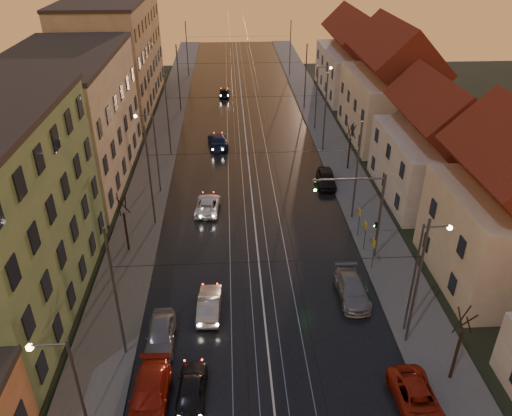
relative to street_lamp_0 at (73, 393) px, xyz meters
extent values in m
cube|color=black|center=(9.10, 38.00, -4.87)|extent=(16.00, 120.00, 0.04)
cube|color=#4C4C4C|center=(-0.90, 38.00, -4.81)|extent=(4.00, 120.00, 0.15)
cube|color=#4C4C4C|center=(19.10, 38.00, -4.81)|extent=(4.00, 120.00, 0.15)
cube|color=gray|center=(6.90, 38.00, -4.83)|extent=(0.06, 120.00, 0.03)
cube|color=gray|center=(8.33, 38.00, -4.83)|extent=(0.06, 120.00, 0.03)
cube|color=gray|center=(9.87, 38.00, -4.83)|extent=(0.06, 120.00, 0.03)
cube|color=gray|center=(11.30, 38.00, -4.83)|extent=(0.06, 120.00, 0.03)
cube|color=tan|center=(-8.40, 32.00, 1.11)|extent=(10.00, 20.00, 12.00)
cube|color=#957C60|center=(-8.40, 56.00, 2.11)|extent=(10.00, 24.00, 14.00)
cube|color=#C4B797|center=(26.10, 13.00, -1.39)|extent=(8.50, 10.00, 7.00)
cube|color=#B8B5AA|center=(26.10, 26.00, -1.89)|extent=(9.00, 12.00, 6.00)
pyramid|color=#541E13|center=(26.10, 26.00, 2.71)|extent=(9.18, 12.24, 3.20)
cube|color=#C4B797|center=(26.10, 41.00, -1.14)|extent=(9.00, 14.00, 7.50)
pyramid|color=#541E13|center=(26.10, 41.00, 4.61)|extent=(9.18, 14.28, 4.00)
cube|color=#B8B5AA|center=(26.10, 59.00, -1.64)|extent=(9.00, 16.00, 6.50)
pyramid|color=#541E13|center=(26.10, 59.00, 3.36)|extent=(9.18, 16.32, 3.50)
cylinder|color=#595B60|center=(0.50, 7.00, -0.39)|extent=(0.16, 0.16, 9.00)
cylinder|color=#595B60|center=(17.70, 7.00, -0.39)|extent=(0.16, 0.16, 9.00)
cylinder|color=#595B60|center=(0.50, 22.00, -0.39)|extent=(0.16, 0.16, 9.00)
cylinder|color=#595B60|center=(17.70, 22.00, -0.39)|extent=(0.16, 0.16, 9.00)
cylinder|color=#595B60|center=(0.50, 37.00, -0.39)|extent=(0.16, 0.16, 9.00)
cylinder|color=#595B60|center=(17.70, 37.00, -0.39)|extent=(0.16, 0.16, 9.00)
cylinder|color=#595B60|center=(0.50, 52.00, -0.39)|extent=(0.16, 0.16, 9.00)
cylinder|color=#595B60|center=(17.70, 52.00, -0.39)|extent=(0.16, 0.16, 9.00)
cylinder|color=#595B60|center=(0.50, 70.00, -0.39)|extent=(0.16, 0.16, 9.00)
cylinder|color=#595B60|center=(17.70, 70.00, -0.39)|extent=(0.16, 0.16, 9.00)
cylinder|color=#595B60|center=(0.30, 0.00, -0.89)|extent=(0.14, 0.14, 8.00)
cylinder|color=#595B60|center=(-0.50, 0.00, 2.91)|extent=(1.60, 0.10, 0.10)
sphere|color=#FFD88C|center=(-1.22, 0.00, 2.81)|extent=(0.32, 0.32, 0.32)
cylinder|color=#595B60|center=(17.90, 8.00, -0.89)|extent=(0.14, 0.14, 8.00)
cylinder|color=#595B60|center=(18.70, 8.00, 2.91)|extent=(1.60, 0.10, 0.10)
sphere|color=#FFD88C|center=(19.42, 8.00, 2.81)|extent=(0.32, 0.32, 0.32)
cylinder|color=#595B60|center=(0.30, 28.00, -0.89)|extent=(0.14, 0.14, 8.00)
cylinder|color=#595B60|center=(-0.50, 28.00, 2.91)|extent=(1.60, 0.10, 0.10)
sphere|color=#FFD88C|center=(-1.22, 28.00, 2.81)|extent=(0.32, 0.32, 0.32)
cylinder|color=#595B60|center=(17.90, 44.00, -0.89)|extent=(0.14, 0.14, 8.00)
cylinder|color=#595B60|center=(18.70, 44.00, 2.91)|extent=(1.60, 0.10, 0.10)
sphere|color=#FFD88C|center=(19.42, 44.00, 2.81)|extent=(0.32, 0.32, 0.32)
cylinder|color=#595B60|center=(18.10, 16.00, -1.29)|extent=(0.20, 0.20, 7.20)
cylinder|color=#595B60|center=(15.50, 16.00, 2.01)|extent=(5.20, 0.14, 0.14)
imported|color=black|center=(13.10, 16.00, 1.41)|extent=(0.15, 0.18, 0.90)
sphere|color=#19FF3F|center=(13.10, 15.88, 1.26)|extent=(0.20, 0.20, 0.20)
cylinder|color=black|center=(-1.10, 18.00, -3.14)|extent=(0.18, 0.18, 3.50)
cylinder|color=black|center=(-0.86, 18.09, -0.59)|extent=(0.37, 0.92, 1.61)
cylinder|color=black|center=(-1.18, 18.23, -0.59)|extent=(0.91, 0.40, 1.61)
cylinder|color=black|center=(-1.33, 17.91, -0.59)|extent=(0.37, 0.92, 1.61)
cylinder|color=black|center=(-0.97, 17.78, -0.59)|extent=(0.84, 0.54, 1.62)
cylinder|color=black|center=(19.30, 4.00, -3.14)|extent=(0.18, 0.18, 3.50)
cylinder|color=black|center=(19.54, 4.09, -0.59)|extent=(0.37, 0.92, 1.61)
cylinder|color=black|center=(19.22, 4.23, -0.59)|extent=(0.91, 0.40, 1.61)
cylinder|color=black|center=(19.07, 3.91, -0.59)|extent=(0.37, 0.92, 1.61)
cylinder|color=black|center=(19.43, 3.78, -0.59)|extent=(0.84, 0.54, 1.62)
cylinder|color=black|center=(19.50, 32.00, -3.14)|extent=(0.18, 0.18, 3.50)
cylinder|color=black|center=(19.74, 32.09, -0.59)|extent=(0.37, 0.92, 1.61)
cylinder|color=black|center=(19.42, 32.23, -0.59)|extent=(0.91, 0.40, 1.61)
cylinder|color=black|center=(19.27, 31.91, -0.59)|extent=(0.37, 0.92, 1.61)
cylinder|color=black|center=(19.63, 31.78, -0.59)|extent=(0.84, 0.54, 1.62)
imported|color=black|center=(4.67, 3.66, -4.23)|extent=(1.76, 3.94, 1.32)
imported|color=#A5A5AA|center=(5.47, 10.48, -4.21)|extent=(1.62, 4.19, 1.36)
imported|color=white|center=(4.99, 24.09, -4.27)|extent=(2.38, 4.55, 1.22)
imported|color=#172245|center=(5.76, 39.04, -4.15)|extent=(2.64, 5.29, 1.48)
imported|color=black|center=(6.55, 58.43, -4.25)|extent=(1.64, 3.76, 1.26)
imported|color=#AD2211|center=(2.47, 3.13, -4.16)|extent=(2.17, 5.03, 1.44)
imported|color=gray|center=(2.54, 7.76, -4.16)|extent=(1.72, 4.27, 1.45)
imported|color=#AF2511|center=(16.70, 2.11, -4.23)|extent=(2.32, 4.76, 1.30)
imported|color=gray|center=(15.30, 11.45, -4.20)|extent=(1.94, 4.73, 1.37)
imported|color=black|center=(16.56, 28.52, -4.14)|extent=(2.05, 4.47, 1.48)
camera|label=1|loc=(7.12, -15.24, 17.76)|focal=35.00mm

